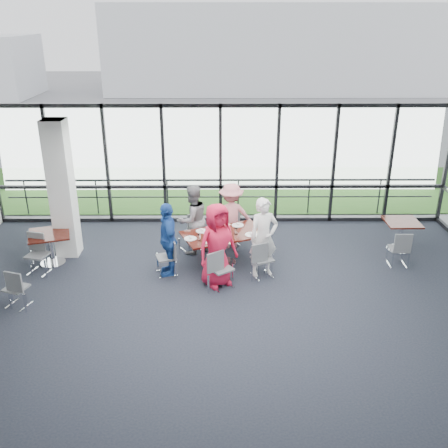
{
  "coord_description": "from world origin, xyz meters",
  "views": [
    {
      "loc": [
        0.0,
        -7.74,
        5.26
      ],
      "look_at": [
        0.07,
        2.16,
        1.1
      ],
      "focal_mm": 40.0,
      "sensor_mm": 36.0,
      "label": 1
    }
  ],
  "objects_px": {
    "diner_end": "(168,239)",
    "chair_spare_r": "(399,249)",
    "chair_main_end": "(166,257)",
    "side_table_left": "(50,238)",
    "chair_main_nl": "(221,269)",
    "chair_main_fl": "(190,233)",
    "chair_main_fr": "(229,227)",
    "chair_main_nr": "(262,259)",
    "diner_far_left": "(192,220)",
    "chair_spare_la": "(16,288)",
    "structural_column": "(62,190)",
    "main_table": "(224,239)",
    "diner_far_right": "(231,216)",
    "chair_spare_lb": "(37,255)",
    "diner_near_right": "(264,238)",
    "side_table_right": "(401,226)",
    "diner_near_left": "(217,245)"
  },
  "relations": [
    {
      "from": "diner_far_right",
      "to": "chair_spare_r",
      "type": "bearing_deg",
      "value": 155.27
    },
    {
      "from": "side_table_left",
      "to": "chair_main_fl",
      "type": "bearing_deg",
      "value": 12.61
    },
    {
      "from": "chair_main_nr",
      "to": "diner_far_right",
      "type": "bearing_deg",
      "value": 89.23
    },
    {
      "from": "diner_end",
      "to": "chair_spare_r",
      "type": "distance_m",
      "value": 5.16
    },
    {
      "from": "main_table",
      "to": "chair_spare_r",
      "type": "relative_size",
      "value": 2.49
    },
    {
      "from": "structural_column",
      "to": "chair_main_nr",
      "type": "bearing_deg",
      "value": -14.53
    },
    {
      "from": "chair_spare_la",
      "to": "diner_far_right",
      "type": "bearing_deg",
      "value": 51.57
    },
    {
      "from": "chair_main_nr",
      "to": "chair_main_fr",
      "type": "height_order",
      "value": "chair_main_fr"
    },
    {
      "from": "diner_far_left",
      "to": "chair_main_nr",
      "type": "bearing_deg",
      "value": 104.61
    },
    {
      "from": "side_table_left",
      "to": "chair_spare_la",
      "type": "bearing_deg",
      "value": -93.34
    },
    {
      "from": "diner_end",
      "to": "chair_main_end",
      "type": "height_order",
      "value": "diner_end"
    },
    {
      "from": "main_table",
      "to": "diner_far_right",
      "type": "bearing_deg",
      "value": 56.34
    },
    {
      "from": "side_table_left",
      "to": "chair_main_fr",
      "type": "relative_size",
      "value": 1.2
    },
    {
      "from": "chair_main_nr",
      "to": "chair_main_end",
      "type": "relative_size",
      "value": 1.02
    },
    {
      "from": "main_table",
      "to": "side_table_left",
      "type": "bearing_deg",
      "value": 157.26
    },
    {
      "from": "chair_main_nl",
      "to": "chair_main_nr",
      "type": "height_order",
      "value": "chair_main_nl"
    },
    {
      "from": "diner_end",
      "to": "chair_spare_la",
      "type": "relative_size",
      "value": 2.05
    },
    {
      "from": "structural_column",
      "to": "diner_far_right",
      "type": "height_order",
      "value": "structural_column"
    },
    {
      "from": "chair_main_end",
      "to": "diner_far_right",
      "type": "bearing_deg",
      "value": 116.86
    },
    {
      "from": "diner_near_right",
      "to": "diner_far_left",
      "type": "xyz_separation_m",
      "value": [
        -1.57,
        1.11,
        -0.04
      ]
    },
    {
      "from": "main_table",
      "to": "chair_main_nr",
      "type": "relative_size",
      "value": 2.47
    },
    {
      "from": "side_table_right",
      "to": "diner_end",
      "type": "bearing_deg",
      "value": -167.97
    },
    {
      "from": "diner_near_left",
      "to": "chair_main_fl",
      "type": "height_order",
      "value": "diner_near_left"
    },
    {
      "from": "main_table",
      "to": "chair_spare_la",
      "type": "xyz_separation_m",
      "value": [
        -4.02,
        -1.8,
        -0.21
      ]
    },
    {
      "from": "structural_column",
      "to": "diner_far_right",
      "type": "relative_size",
      "value": 1.98
    },
    {
      "from": "chair_spare_la",
      "to": "main_table",
      "type": "bearing_deg",
      "value": 42.89
    },
    {
      "from": "chair_main_nl",
      "to": "side_table_right",
      "type": "bearing_deg",
      "value": -12.93
    },
    {
      "from": "chair_main_nr",
      "to": "side_table_left",
      "type": "bearing_deg",
      "value": 148.63
    },
    {
      "from": "main_table",
      "to": "chair_main_fr",
      "type": "xyz_separation_m",
      "value": [
        0.13,
        1.03,
        -0.16
      ]
    },
    {
      "from": "chair_main_nr",
      "to": "chair_spare_r",
      "type": "distance_m",
      "value": 3.14
    },
    {
      "from": "chair_spare_la",
      "to": "chair_main_fl",
      "type": "bearing_deg",
      "value": 56.79
    },
    {
      "from": "side_table_left",
      "to": "diner_far_left",
      "type": "relative_size",
      "value": 0.65
    },
    {
      "from": "side_table_right",
      "to": "chair_spare_r",
      "type": "relative_size",
      "value": 0.96
    },
    {
      "from": "diner_end",
      "to": "chair_main_end",
      "type": "relative_size",
      "value": 2.02
    },
    {
      "from": "chair_main_fr",
      "to": "chair_spare_r",
      "type": "distance_m",
      "value": 3.97
    },
    {
      "from": "structural_column",
      "to": "main_table",
      "type": "relative_size",
      "value": 1.56
    },
    {
      "from": "chair_main_fl",
      "to": "chair_spare_r",
      "type": "height_order",
      "value": "chair_main_fl"
    },
    {
      "from": "chair_main_fl",
      "to": "chair_spare_lb",
      "type": "relative_size",
      "value": 0.98
    },
    {
      "from": "chair_main_fl",
      "to": "chair_spare_r",
      "type": "relative_size",
      "value": 1.04
    },
    {
      "from": "diner_far_right",
      "to": "chair_main_nr",
      "type": "distance_m",
      "value": 1.71
    },
    {
      "from": "chair_spare_la",
      "to": "structural_column",
      "type": "bearing_deg",
      "value": 100.26
    },
    {
      "from": "chair_main_nr",
      "to": "chair_main_end",
      "type": "distance_m",
      "value": 2.09
    },
    {
      "from": "diner_near_right",
      "to": "chair_main_fr",
      "type": "xyz_separation_m",
      "value": [
        -0.71,
        1.56,
        -0.42
      ]
    },
    {
      "from": "diner_far_left",
      "to": "chair_main_nr",
      "type": "distance_m",
      "value": 2.02
    },
    {
      "from": "chair_spare_la",
      "to": "chair_main_fr",
      "type": "bearing_deg",
      "value": 53.08
    },
    {
      "from": "side_table_left",
      "to": "chair_main_nl",
      "type": "height_order",
      "value": "chair_main_nl"
    },
    {
      "from": "diner_far_left",
      "to": "chair_spare_r",
      "type": "height_order",
      "value": "diner_far_left"
    },
    {
      "from": "side_table_right",
      "to": "chair_main_nr",
      "type": "height_order",
      "value": "chair_main_nr"
    },
    {
      "from": "structural_column",
      "to": "chair_main_end",
      "type": "bearing_deg",
      "value": -23.39
    },
    {
      "from": "chair_spare_la",
      "to": "chair_spare_lb",
      "type": "xyz_separation_m",
      "value": [
        -0.04,
        1.36,
        0.03
      ]
    }
  ]
}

